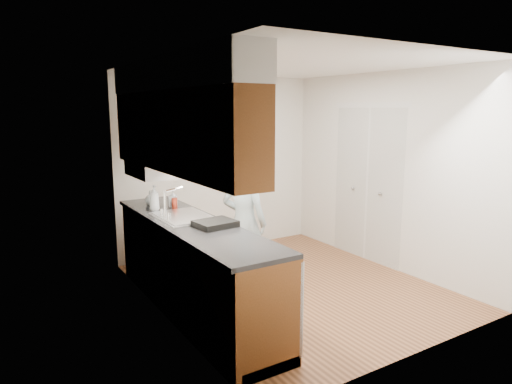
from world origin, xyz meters
TOP-DOWN VIEW (x-y plane):
  - floor at (0.00, 0.00)m, footprint 3.50×3.50m
  - ceiling at (0.00, 0.00)m, footprint 3.50×3.50m
  - wall_left at (-1.50, 0.00)m, footprint 0.02×3.50m
  - wall_right at (1.50, 0.00)m, footprint 0.02×3.50m
  - wall_back at (0.00, 1.75)m, footprint 3.00×0.02m
  - counter at (-1.20, -0.00)m, footprint 0.64×2.80m
  - upper_cabinets at (-1.33, 0.05)m, footprint 0.47×2.80m
  - closet_door at (1.49, 0.30)m, footprint 0.02×1.22m
  - floor_mat at (-0.44, 0.29)m, footprint 0.80×1.00m
  - person at (-0.44, 0.29)m, footprint 0.66×0.72m
  - soap_bottle_a at (-1.35, 0.67)m, footprint 0.13×0.13m
  - soap_bottle_b at (-1.10, 0.75)m, footprint 0.12×0.12m
  - soap_bottle_c at (-1.29, 0.96)m, footprint 0.19×0.19m
  - soda_can at (-1.12, 0.66)m, footprint 0.08×0.08m
  - steel_can at (-1.11, 0.80)m, footprint 0.08×0.08m
  - dish_rack at (-1.10, -0.30)m, footprint 0.39×0.34m

SIDE VIEW (x-z plane):
  - floor at x=0.00m, z-range 0.00..0.00m
  - floor_mat at x=-0.44m, z-range 0.00..0.02m
  - counter at x=-1.20m, z-range -0.16..1.14m
  - person at x=-0.44m, z-range 0.02..1.71m
  - dish_rack at x=-1.10m, z-range 0.94..1.00m
  - steel_can at x=-1.11m, z-range 0.94..1.05m
  - soda_can at x=-1.12m, z-range 0.94..1.06m
  - closet_door at x=1.49m, z-range 0.00..2.05m
  - soap_bottle_c at x=-1.29m, z-range 0.94..1.11m
  - soap_bottle_b at x=-1.10m, z-range 0.94..1.13m
  - soap_bottle_a at x=-1.35m, z-range 0.94..1.22m
  - wall_left at x=-1.50m, z-range 0.00..2.50m
  - wall_right at x=1.50m, z-range 0.00..2.50m
  - wall_back at x=0.00m, z-range 0.00..2.50m
  - upper_cabinets at x=-1.33m, z-range 1.34..2.55m
  - ceiling at x=0.00m, z-range 2.50..2.50m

